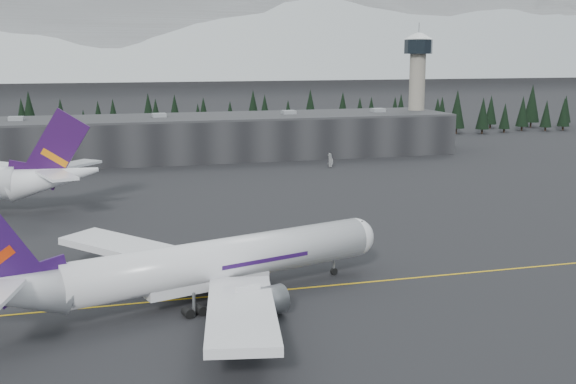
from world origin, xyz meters
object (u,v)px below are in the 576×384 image
object	(u,v)px
terminal	(193,137)
gse_vehicle_a	(36,178)
control_tower	(417,77)
jet_main	(188,267)
gse_vehicle_b	(331,165)

from	to	relation	value
terminal	gse_vehicle_a	bearing A→B (deg)	-146.66
control_tower	terminal	bearing A→B (deg)	-177.71
control_tower	gse_vehicle_a	bearing A→B (deg)	-165.00
terminal	jet_main	bearing A→B (deg)	-98.79
terminal	gse_vehicle_a	xyz separation A→B (m)	(-43.83, -28.84, -5.52)
gse_vehicle_b	terminal	bearing A→B (deg)	-122.96
gse_vehicle_a	gse_vehicle_b	size ratio (longest dim) A/B	1.44
terminal	control_tower	xyz separation A→B (m)	(75.00, 3.00, 17.11)
control_tower	gse_vehicle_a	distance (m)	125.09
control_tower	gse_vehicle_b	bearing A→B (deg)	-142.48
terminal	gse_vehicle_b	bearing A→B (deg)	-39.68
terminal	gse_vehicle_b	size ratio (longest dim) A/B	40.80
jet_main	terminal	bearing A→B (deg)	64.38
terminal	gse_vehicle_a	world-z (taller)	terminal
control_tower	jet_main	size ratio (longest dim) A/B	0.65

